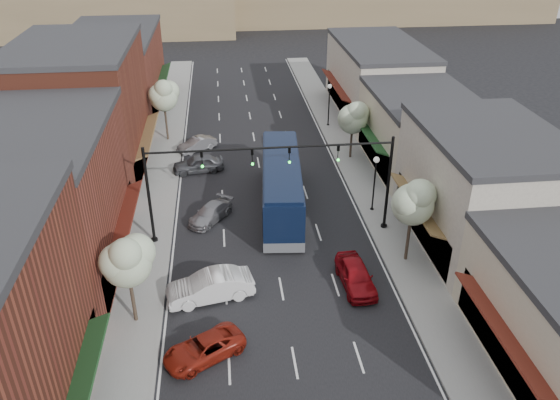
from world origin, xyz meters
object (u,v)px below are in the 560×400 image
object	(u,v)px
coach_bus	(281,185)
tree_right_near	(414,201)
tree_left_near	(127,260)
parked_car_a	(204,348)
red_hatchback	(356,275)
parked_car_b	(210,287)
parked_car_d	(198,164)
lamp_post_far	(329,98)
parked_car_c	(210,213)
signal_mast_right	(355,171)
tree_left_far	(164,95)
signal_mast_left	(184,180)
parked_car_e	(197,144)
tree_right_far	(354,116)
lamp_post_near	(375,175)

from	to	relation	value
coach_bus	tree_right_near	bearing A→B (deg)	-41.99
tree_left_near	coach_bus	size ratio (longest dim) A/B	0.45
parked_car_a	red_hatchback	bearing A→B (deg)	89.11
parked_car_b	parked_car_d	distance (m)	17.20
lamp_post_far	parked_car_b	distance (m)	29.07
red_hatchback	parked_car_c	bearing A→B (deg)	131.81
signal_mast_right	tree_left_far	xyz separation A→B (m)	(-13.87, 17.95, -0.02)
tree_right_near	tree_left_far	distance (m)	27.56
signal_mast_right	tree_left_near	world-z (taller)	signal_mast_right
signal_mast_left	lamp_post_far	bearing A→B (deg)	56.14
tree_right_near	parked_car_e	distance (m)	24.05
tree_left_far	tree_right_near	bearing A→B (deg)	-52.96
parked_car_b	tree_left_near	bearing A→B (deg)	-79.21
signal_mast_right	tree_left_far	bearing A→B (deg)	127.71
signal_mast_left	tree_right_near	xyz separation A→B (m)	(13.97, -4.05, -0.17)
parked_car_a	parked_car_d	distance (m)	21.88
parked_car_b	parked_car_e	bearing A→B (deg)	171.72
parked_car_a	parked_car_e	size ratio (longest dim) A/B	1.13
coach_bus	parked_car_a	world-z (taller)	coach_bus
tree_right_far	signal_mast_left	bearing A→B (deg)	-139.46
parked_car_b	tree_right_far	bearing A→B (deg)	134.05
signal_mast_right	signal_mast_left	world-z (taller)	same
tree_right_near	lamp_post_near	size ratio (longest dim) A/B	1.34
tree_left_far	lamp_post_far	distance (m)	16.26
coach_bus	parked_car_e	distance (m)	13.40
tree_left_near	parked_car_a	distance (m)	6.03
parked_car_b	parked_car_e	distance (m)	21.70
tree_right_near	parked_car_d	world-z (taller)	tree_right_near
lamp_post_near	parked_car_b	world-z (taller)	lamp_post_near
coach_bus	parked_car_c	distance (m)	5.62
tree_left_far	coach_bus	bearing A→B (deg)	-56.72
red_hatchback	lamp_post_near	bearing A→B (deg)	65.82
parked_car_a	parked_car_e	distance (m)	26.39
parked_car_e	parked_car_a	bearing A→B (deg)	-32.23
tree_left_far	parked_car_e	xyz separation A→B (m)	(2.81, -2.67, -3.99)
tree_left_near	parked_car_e	xyz separation A→B (m)	(2.81, 23.33, -3.61)
tree_left_far	red_hatchback	xyz separation A→B (m)	(12.73, -24.11, -3.85)
tree_left_far	lamp_post_near	world-z (taller)	tree_left_far
signal_mast_right	lamp_post_far	bearing A→B (deg)	83.78
tree_right_far	lamp_post_near	bearing A→B (deg)	-93.31
signal_mast_left	tree_right_far	xyz separation A→B (m)	(13.97, 11.95, -0.63)
tree_right_far	parked_car_d	size ratio (longest dim) A/B	1.26
parked_car_a	parked_car_c	distance (m)	13.61
signal_mast_right	parked_car_e	size ratio (longest dim) A/B	2.20
lamp_post_far	red_hatchback	xyz separation A→B (m)	(-3.32, -26.16, -2.26)
lamp_post_near	signal_mast_right	bearing A→B (deg)	-131.05
signal_mast_left	red_hatchback	xyz separation A→B (m)	(10.10, -6.16, -3.87)
coach_bus	parked_car_b	bearing A→B (deg)	-112.92
tree_right_far	coach_bus	world-z (taller)	tree_right_far
signal_mast_right	parked_car_c	bearing A→B (deg)	165.64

